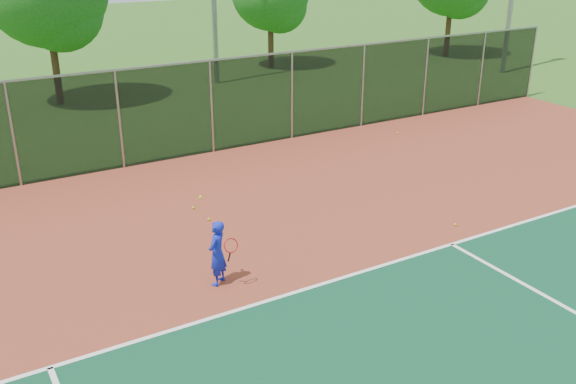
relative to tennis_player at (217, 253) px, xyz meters
name	(u,v)px	position (x,y,z in m)	size (l,w,h in m)	color
ground	(487,336)	(3.41, -4.12, -0.72)	(120.00, 120.00, 0.00)	#2A5919
court_apron	(414,286)	(3.41, -2.12, -0.71)	(30.00, 20.00, 0.02)	brown
fence_back	(211,106)	(3.41, 7.88, 0.84)	(30.00, 0.06, 3.03)	black
tennis_player	(217,253)	(0.00, 0.00, 0.00)	(0.61, 0.70, 1.98)	#1421BE
practice_ball_0	(398,133)	(9.92, 6.35, -0.67)	(0.07, 0.07, 0.07)	#BAC917
practice_ball_1	(209,219)	(1.07, 2.95, -0.67)	(0.07, 0.07, 0.07)	#BAC917
practice_ball_2	(455,225)	(6.21, -0.41, -0.67)	(0.07, 0.07, 0.07)	#BAC917
practice_ball_3	(193,208)	(1.02, 3.82, -0.67)	(0.07, 0.07, 0.07)	#BAC917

